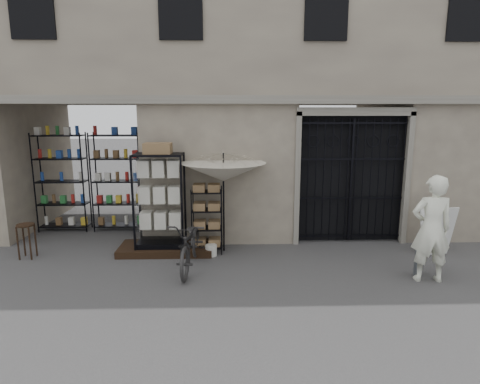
{
  "coord_description": "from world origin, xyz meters",
  "views": [
    {
      "loc": [
        -1.04,
        -6.8,
        2.98
      ],
      "look_at": [
        -0.8,
        1.4,
        1.35
      ],
      "focal_mm": 30.0,
      "sensor_mm": 36.0,
      "label": 1
    }
  ],
  "objects_px": {
    "white_bucket": "(211,250)",
    "easel_sign": "(437,229)",
    "display_cabinet": "(160,205)",
    "bicycle": "(192,268)",
    "wire_rack": "(207,221)",
    "steel_bollard": "(419,255)",
    "market_umbrella": "(223,167)",
    "wooden_stool": "(27,240)",
    "shopkeeper": "(426,280)"
  },
  "relations": [
    {
      "from": "white_bucket",
      "to": "easel_sign",
      "type": "distance_m",
      "value": 4.8
    },
    {
      "from": "display_cabinet",
      "to": "bicycle",
      "type": "height_order",
      "value": "display_cabinet"
    },
    {
      "from": "wire_rack",
      "to": "steel_bollard",
      "type": "height_order",
      "value": "wire_rack"
    },
    {
      "from": "display_cabinet",
      "to": "white_bucket",
      "type": "height_order",
      "value": "display_cabinet"
    },
    {
      "from": "steel_bollard",
      "to": "white_bucket",
      "type": "bearing_deg",
      "value": 163.44
    },
    {
      "from": "bicycle",
      "to": "steel_bollard",
      "type": "height_order",
      "value": "bicycle"
    },
    {
      "from": "market_umbrella",
      "to": "white_bucket",
      "type": "xyz_separation_m",
      "value": [
        -0.27,
        -0.31,
        -1.73
      ]
    },
    {
      "from": "white_bucket",
      "to": "bicycle",
      "type": "distance_m",
      "value": 0.78
    },
    {
      "from": "market_umbrella",
      "to": "easel_sign",
      "type": "distance_m",
      "value": 4.71
    },
    {
      "from": "display_cabinet",
      "to": "wooden_stool",
      "type": "height_order",
      "value": "display_cabinet"
    },
    {
      "from": "wire_rack",
      "to": "market_umbrella",
      "type": "xyz_separation_m",
      "value": [
        0.36,
        0.05,
        1.16
      ]
    },
    {
      "from": "easel_sign",
      "to": "white_bucket",
      "type": "bearing_deg",
      "value": 169.65
    },
    {
      "from": "wooden_stool",
      "to": "easel_sign",
      "type": "height_order",
      "value": "easel_sign"
    },
    {
      "from": "display_cabinet",
      "to": "easel_sign",
      "type": "height_order",
      "value": "display_cabinet"
    },
    {
      "from": "wire_rack",
      "to": "steel_bollard",
      "type": "distance_m",
      "value": 4.23
    },
    {
      "from": "display_cabinet",
      "to": "wooden_stool",
      "type": "relative_size",
      "value": 2.97
    },
    {
      "from": "steel_bollard",
      "to": "easel_sign",
      "type": "bearing_deg",
      "value": 51.18
    },
    {
      "from": "wooden_stool",
      "to": "steel_bollard",
      "type": "bearing_deg",
      "value": -8.4
    },
    {
      "from": "bicycle",
      "to": "steel_bollard",
      "type": "relative_size",
      "value": 2.39
    },
    {
      "from": "wire_rack",
      "to": "shopkeeper",
      "type": "relative_size",
      "value": 0.74
    },
    {
      "from": "white_bucket",
      "to": "shopkeeper",
      "type": "xyz_separation_m",
      "value": [
        3.95,
        -1.38,
        -0.12
      ]
    },
    {
      "from": "bicycle",
      "to": "wooden_stool",
      "type": "height_order",
      "value": "bicycle"
    },
    {
      "from": "shopkeeper",
      "to": "easel_sign",
      "type": "relative_size",
      "value": 1.81
    },
    {
      "from": "wire_rack",
      "to": "easel_sign",
      "type": "height_order",
      "value": "wire_rack"
    },
    {
      "from": "display_cabinet",
      "to": "shopkeeper",
      "type": "xyz_separation_m",
      "value": [
        5.04,
        -1.64,
        -1.04
      ]
    },
    {
      "from": "bicycle",
      "to": "steel_bollard",
      "type": "xyz_separation_m",
      "value": [
        4.24,
        -0.47,
        0.4
      ]
    },
    {
      "from": "white_bucket",
      "to": "bicycle",
      "type": "relative_size",
      "value": 0.13
    },
    {
      "from": "wire_rack",
      "to": "market_umbrella",
      "type": "height_order",
      "value": "market_umbrella"
    },
    {
      "from": "wire_rack",
      "to": "easel_sign",
      "type": "bearing_deg",
      "value": -15.73
    },
    {
      "from": "bicycle",
      "to": "display_cabinet",
      "type": "bearing_deg",
      "value": 132.12
    },
    {
      "from": "wooden_stool",
      "to": "easel_sign",
      "type": "xyz_separation_m",
      "value": [
        8.59,
        -0.03,
        0.17
      ]
    },
    {
      "from": "wire_rack",
      "to": "market_umbrella",
      "type": "relative_size",
      "value": 0.55
    },
    {
      "from": "white_bucket",
      "to": "bicycle",
      "type": "bearing_deg",
      "value": -117.09
    },
    {
      "from": "wire_rack",
      "to": "easel_sign",
      "type": "distance_m",
      "value": 4.88
    },
    {
      "from": "market_umbrella",
      "to": "shopkeeper",
      "type": "relative_size",
      "value": 1.33
    },
    {
      "from": "shopkeeper",
      "to": "wire_rack",
      "type": "bearing_deg",
      "value": -18.46
    },
    {
      "from": "bicycle",
      "to": "steel_bollard",
      "type": "distance_m",
      "value": 4.28
    },
    {
      "from": "wire_rack",
      "to": "steel_bollard",
      "type": "xyz_separation_m",
      "value": [
        3.98,
        -1.41,
        -0.3
      ]
    },
    {
      "from": "wire_rack",
      "to": "white_bucket",
      "type": "height_order",
      "value": "wire_rack"
    },
    {
      "from": "wire_rack",
      "to": "bicycle",
      "type": "xyz_separation_m",
      "value": [
        -0.26,
        -0.94,
        -0.7
      ]
    },
    {
      "from": "display_cabinet",
      "to": "bicycle",
      "type": "relative_size",
      "value": 1.14
    },
    {
      "from": "display_cabinet",
      "to": "market_umbrella",
      "type": "bearing_deg",
      "value": -7.94
    },
    {
      "from": "steel_bollard",
      "to": "shopkeeper",
      "type": "distance_m",
      "value": 0.46
    },
    {
      "from": "wire_rack",
      "to": "market_umbrella",
      "type": "distance_m",
      "value": 1.21
    },
    {
      "from": "bicycle",
      "to": "wire_rack",
      "type": "bearing_deg",
      "value": 78.75
    },
    {
      "from": "steel_bollard",
      "to": "wooden_stool",
      "type": "bearing_deg",
      "value": 171.6
    },
    {
      "from": "steel_bollard",
      "to": "wire_rack",
      "type": "bearing_deg",
      "value": 160.48
    },
    {
      "from": "bicycle",
      "to": "easel_sign",
      "type": "height_order",
      "value": "easel_sign"
    },
    {
      "from": "display_cabinet",
      "to": "market_umbrella",
      "type": "xyz_separation_m",
      "value": [
        1.35,
        0.05,
        0.81
      ]
    },
    {
      "from": "display_cabinet",
      "to": "white_bucket",
      "type": "xyz_separation_m",
      "value": [
        1.08,
        -0.26,
        -0.93
      ]
    }
  ]
}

